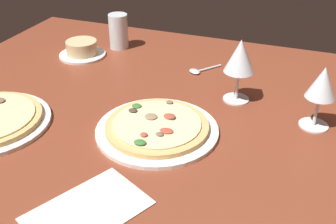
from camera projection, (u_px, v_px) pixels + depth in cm
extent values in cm
cube|color=brown|center=(178.00, 120.00, 104.14)|extent=(150.00, 110.00, 4.00)
cylinder|color=white|center=(157.00, 130.00, 95.75)|extent=(28.90, 28.90, 1.00)
cylinder|color=tan|center=(157.00, 126.00, 95.18)|extent=(24.27, 24.27, 1.20)
cylinder|color=beige|center=(157.00, 123.00, 94.77)|extent=(20.65, 20.65, 0.40)
ellipsoid|color=brown|center=(160.00, 134.00, 90.11)|extent=(1.90, 1.39, 0.53)
ellipsoid|color=#4C3828|center=(133.00, 110.00, 98.92)|extent=(2.22, 1.82, 0.56)
ellipsoid|color=#387033|center=(137.00, 106.00, 100.90)|extent=(2.39, 2.26, 0.47)
ellipsoid|color=#937556|center=(151.00, 116.00, 96.58)|extent=(3.04, 2.90, 0.48)
ellipsoid|color=#AD4733|center=(167.00, 131.00, 91.33)|extent=(3.13, 2.29, 0.47)
ellipsoid|color=#AD4733|center=(171.00, 117.00, 96.43)|extent=(2.87, 2.42, 0.60)
ellipsoid|color=#387033|center=(140.00, 142.00, 87.28)|extent=(2.73, 2.13, 0.70)
ellipsoid|color=#AD4733|center=(144.00, 135.00, 89.88)|extent=(1.66, 1.62, 0.65)
ellipsoid|color=brown|center=(169.00, 102.00, 102.14)|extent=(1.80, 1.46, 0.64)
ellipsoid|color=#4C3828|center=(171.00, 117.00, 96.23)|extent=(2.21, 2.02, 0.48)
ellipsoid|color=brown|center=(0.00, 100.00, 103.05)|extent=(2.76, 2.55, 0.62)
cylinder|color=silver|center=(83.00, 55.00, 134.50)|extent=(15.19, 15.19, 0.80)
cylinder|color=#D1B784|center=(82.00, 47.00, 133.16)|extent=(10.03, 10.03, 4.39)
cylinder|color=silver|center=(236.00, 99.00, 109.22)|extent=(6.98, 6.98, 0.40)
cylinder|color=silver|center=(237.00, 85.00, 107.07)|extent=(0.80, 0.80, 7.98)
cone|color=silver|center=(240.00, 56.00, 102.79)|extent=(7.92, 7.92, 8.63)
cone|color=#5B0F19|center=(239.00, 65.00, 104.09)|extent=(2.94, 2.94, 3.56)
cylinder|color=silver|center=(313.00, 125.00, 98.15)|extent=(6.99, 6.99, 0.40)
cylinder|color=silver|center=(316.00, 111.00, 96.11)|extent=(0.80, 0.80, 7.54)
cone|color=silver|center=(323.00, 82.00, 92.20)|extent=(6.93, 6.93, 7.61)
cone|color=maroon|center=(320.00, 93.00, 93.55)|extent=(1.94, 1.94, 2.38)
cylinder|color=silver|center=(119.00, 31.00, 138.03)|extent=(6.44, 6.44, 11.65)
cylinder|color=silver|center=(119.00, 35.00, 138.69)|extent=(5.93, 5.93, 9.06)
cube|color=silver|center=(88.00, 211.00, 73.76)|extent=(21.81, 25.02, 0.30)
ellipsoid|color=silver|center=(195.00, 71.00, 123.33)|extent=(4.87, 4.68, 1.00)
cylinder|color=silver|center=(207.00, 68.00, 125.52)|extent=(6.49, 7.92, 0.70)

